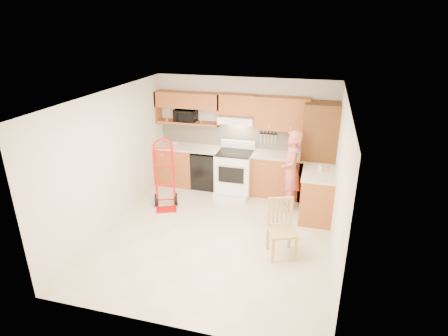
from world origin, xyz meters
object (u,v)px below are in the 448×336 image
at_px(range, 234,170).
at_px(person, 291,171).
at_px(dining_chair, 282,230).
at_px(microwave, 186,115).
at_px(hand_truck, 165,178).

xyz_separation_m(range, person, (1.25, -0.38, 0.27)).
xyz_separation_m(person, dining_chair, (0.05, -1.68, -0.35)).
relative_size(microwave, person, 0.29).
height_order(range, dining_chair, range).
distance_m(range, hand_truck, 1.57).
relative_size(microwave, hand_truck, 0.36).
relative_size(range, dining_chair, 1.17).
distance_m(microwave, range, 1.66).
relative_size(hand_truck, dining_chair, 1.40).
bearing_deg(range, dining_chair, -57.73).
bearing_deg(hand_truck, person, -8.54).
xyz_separation_m(microwave, range, (1.22, -0.37, -1.06)).
bearing_deg(hand_truck, range, 17.36).
relative_size(microwave, dining_chair, 0.51).
bearing_deg(hand_truck, microwave, 68.10).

